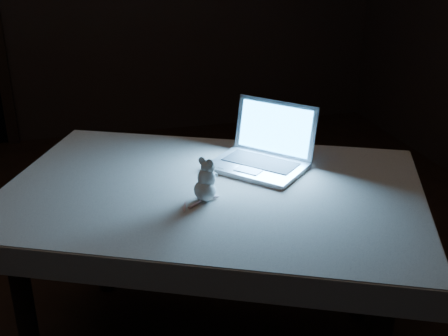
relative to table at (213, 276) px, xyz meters
name	(u,v)px	position (x,y,z in m)	size (l,w,h in m)	color
table	(213,276)	(0.00, 0.00, 0.00)	(1.30, 0.84, 0.70)	black
tablecloth	(205,199)	(-0.02, 0.01, 0.31)	(1.40, 0.93, 0.09)	beige
laptop	(258,140)	(0.20, 0.11, 0.47)	(0.33, 0.29, 0.22)	silver
plush_mouse	(205,180)	(-0.04, -0.08, 0.43)	(0.10, 0.10, 0.14)	silver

